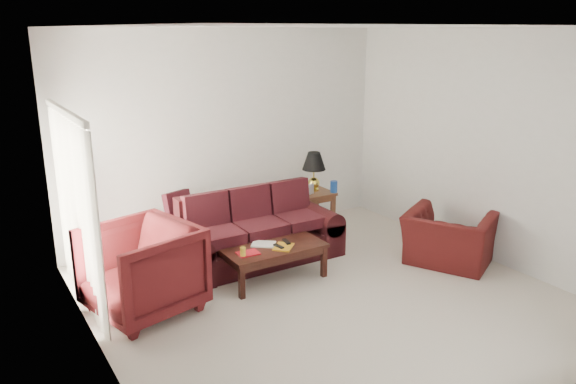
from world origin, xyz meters
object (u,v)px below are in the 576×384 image
Objects in this scene: armchair_right at (449,238)px; floor_lamp at (89,216)px; coffee_table at (274,263)px; sofa at (257,229)px; armchair_left at (141,270)px; end_table at (313,210)px.

floor_lamp is at bearing 33.21° from armchair_right.
armchair_right is 2.33m from coffee_table.
sofa is 2.10× the size of armchair_right.
armchair_left reaches higher than sofa.
armchair_right is at bearing -9.67° from coffee_table.
armchair_right is at bearing -69.46° from end_table.
armchair_right is at bearing -36.20° from sofa.
floor_lamp reaches higher than coffee_table.
sofa is at bearing -24.39° from floor_lamp.
sofa is 1.79× the size of coffee_table.
armchair_left reaches higher than armchair_right.
end_table is 0.56× the size of armchair_right.
coffee_table is at bearing 42.95° from armchair_right.
armchair_right is (4.02, -2.24, -0.38)m from floor_lamp.
sofa reaches higher than coffee_table.
armchair_left is (-1.72, -0.58, 0.04)m from sofa.
coffee_table is (-1.43, -1.27, -0.08)m from end_table.
armchair_right is at bearing -29.17° from floor_lamp.
floor_lamp is (-1.92, 0.87, 0.27)m from sofa.
end_table is at bearing 51.35° from coffee_table.
sofa is 2.06× the size of armchair_left.
floor_lamp reaches higher than sofa.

